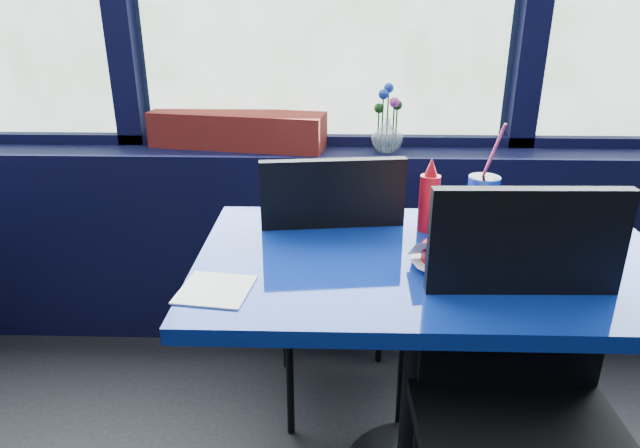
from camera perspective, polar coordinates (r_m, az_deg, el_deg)
The scene contains 10 objects.
window_sill at distance 2.39m, azimuth 0.36°, elevation -1.81°, with size 5.00×0.26×0.80m, color black.
near_table at distance 1.56m, azimuth 10.82°, elevation -9.32°, with size 1.20×0.70×0.75m.
chair_near_front at distance 1.36m, azimuth 19.75°, elevation -15.60°, with size 0.46×0.47×0.99m.
chair_near_back at distance 1.83m, azimuth 1.74°, elevation -4.74°, with size 0.48×0.48×0.95m.
planter_box at distance 2.30m, azimuth -8.25°, elevation 9.32°, with size 0.69×0.17×0.14m, color maroon.
flower_vase at distance 2.22m, azimuth 6.74°, elevation 9.19°, with size 0.13×0.14×0.26m.
food_basket at distance 1.44m, azimuth 15.35°, elevation -2.74°, with size 0.29×0.29×0.10m.
ketchup_bottle at distance 1.61m, azimuth 10.85°, elevation 2.50°, with size 0.06×0.06×0.21m.
soda_cup at distance 1.69m, azimuth 15.92°, elevation 2.39°, with size 0.09×0.09×0.30m.
napkin at distance 1.31m, azimuth -10.43°, elevation -6.46°, with size 0.15×0.15×0.00m, color white.
Camera 1 is at (0.05, 0.69, 1.37)m, focal length 32.00 mm.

